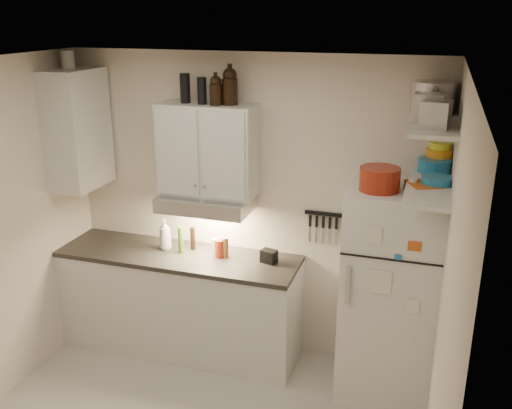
% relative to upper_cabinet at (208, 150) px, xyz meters
% --- Properties ---
extents(ceiling, '(3.20, 3.00, 0.02)m').
position_rel_upper_cabinet_xyz_m(ceiling, '(0.30, -1.33, 0.78)').
color(ceiling, silver).
rests_on(ceiling, ground).
extents(back_wall, '(3.20, 0.02, 2.60)m').
position_rel_upper_cabinet_xyz_m(back_wall, '(0.30, 0.18, -0.53)').
color(back_wall, beige).
rests_on(back_wall, ground).
extents(right_wall, '(0.02, 3.00, 2.60)m').
position_rel_upper_cabinet_xyz_m(right_wall, '(1.91, -1.33, -0.53)').
color(right_wall, beige).
rests_on(right_wall, ground).
extents(base_cabinet, '(2.10, 0.60, 0.88)m').
position_rel_upper_cabinet_xyz_m(base_cabinet, '(-0.25, -0.14, -1.39)').
color(base_cabinet, silver).
rests_on(base_cabinet, floor).
extents(countertop, '(2.10, 0.62, 0.04)m').
position_rel_upper_cabinet_xyz_m(countertop, '(-0.25, -0.14, -0.93)').
color(countertop, '#2A2824').
rests_on(countertop, base_cabinet).
extents(upper_cabinet, '(0.80, 0.33, 0.75)m').
position_rel_upper_cabinet_xyz_m(upper_cabinet, '(0.00, 0.00, 0.00)').
color(upper_cabinet, silver).
rests_on(upper_cabinet, back_wall).
extents(side_cabinet, '(0.33, 0.55, 1.00)m').
position_rel_upper_cabinet_xyz_m(side_cabinet, '(-1.14, -0.14, 0.12)').
color(side_cabinet, silver).
rests_on(side_cabinet, left_wall).
extents(range_hood, '(0.76, 0.46, 0.12)m').
position_rel_upper_cabinet_xyz_m(range_hood, '(0.00, -0.06, -0.44)').
color(range_hood, silver).
rests_on(range_hood, back_wall).
extents(fridge, '(0.70, 0.68, 1.70)m').
position_rel_upper_cabinet_xyz_m(fridge, '(1.55, -0.18, -0.98)').
color(fridge, silver).
rests_on(fridge, floor).
extents(shelf_hi, '(0.30, 0.95, 0.03)m').
position_rel_upper_cabinet_xyz_m(shelf_hi, '(1.75, -0.31, 0.38)').
color(shelf_hi, silver).
rests_on(shelf_hi, right_wall).
extents(shelf_lo, '(0.30, 0.95, 0.03)m').
position_rel_upper_cabinet_xyz_m(shelf_lo, '(1.75, -0.31, -0.07)').
color(shelf_lo, silver).
rests_on(shelf_lo, right_wall).
extents(knife_strip, '(0.42, 0.02, 0.03)m').
position_rel_upper_cabinet_xyz_m(knife_strip, '(1.00, 0.15, -0.51)').
color(knife_strip, black).
rests_on(knife_strip, back_wall).
extents(dutch_oven, '(0.37, 0.37, 0.17)m').
position_rel_upper_cabinet_xyz_m(dutch_oven, '(1.42, -0.29, -0.04)').
color(dutch_oven, maroon).
rests_on(dutch_oven, fridge).
extents(book_stack, '(0.27, 0.29, 0.08)m').
position_rel_upper_cabinet_xyz_m(book_stack, '(1.72, -0.30, -0.08)').
color(book_stack, '#C05318').
rests_on(book_stack, fridge).
extents(spice_jar, '(0.07, 0.07, 0.10)m').
position_rel_upper_cabinet_xyz_m(spice_jar, '(1.64, -0.28, -0.07)').
color(spice_jar, silver).
rests_on(spice_jar, fridge).
extents(stock_pot, '(0.39, 0.39, 0.22)m').
position_rel_upper_cabinet_xyz_m(stock_pot, '(1.72, 0.00, 0.50)').
color(stock_pot, silver).
rests_on(stock_pot, shelf_hi).
extents(tin_a, '(0.20, 0.18, 0.19)m').
position_rel_upper_cabinet_xyz_m(tin_a, '(1.70, -0.37, 0.48)').
color(tin_a, '#AAAAAD').
rests_on(tin_a, shelf_hi).
extents(tin_b, '(0.20, 0.20, 0.17)m').
position_rel_upper_cabinet_xyz_m(tin_b, '(1.75, -0.56, 0.47)').
color(tin_b, '#AAAAAD').
rests_on(tin_b, shelf_hi).
extents(bowl_teal, '(0.24, 0.24, 0.10)m').
position_rel_upper_cabinet_xyz_m(bowl_teal, '(1.78, 0.05, -0.00)').
color(bowl_teal, '#1D6FA0').
rests_on(bowl_teal, shelf_lo).
extents(bowl_orange, '(0.19, 0.19, 0.06)m').
position_rel_upper_cabinet_xyz_m(bowl_orange, '(1.80, 0.14, 0.08)').
color(bowl_orange, orange).
rests_on(bowl_orange, bowl_teal).
extents(bowl_yellow, '(0.15, 0.15, 0.05)m').
position_rel_upper_cabinet_xyz_m(bowl_yellow, '(1.80, 0.14, 0.13)').
color(bowl_yellow, '#CDD024').
rests_on(bowl_yellow, bowl_orange).
extents(plates, '(0.26, 0.26, 0.05)m').
position_rel_upper_cabinet_xyz_m(plates, '(1.80, -0.27, -0.02)').
color(plates, '#1D6FA0').
rests_on(plates, shelf_lo).
extents(growler_a, '(0.12, 0.12, 0.24)m').
position_rel_upper_cabinet_xyz_m(growler_a, '(0.10, -0.05, 0.49)').
color(growler_a, black).
rests_on(growler_a, upper_cabinet).
extents(growler_b, '(0.13, 0.13, 0.29)m').
position_rel_upper_cabinet_xyz_m(growler_b, '(0.20, 0.00, 0.52)').
color(growler_b, black).
rests_on(growler_b, upper_cabinet).
extents(thermos_a, '(0.08, 0.08, 0.21)m').
position_rel_upper_cabinet_xyz_m(thermos_a, '(-0.02, -0.04, 0.48)').
color(thermos_a, black).
rests_on(thermos_a, upper_cabinet).
extents(thermos_b, '(0.10, 0.10, 0.23)m').
position_rel_upper_cabinet_xyz_m(thermos_b, '(-0.18, -0.01, 0.49)').
color(thermos_b, black).
rests_on(thermos_b, upper_cabinet).
extents(side_jar, '(0.12, 0.12, 0.14)m').
position_rel_upper_cabinet_xyz_m(side_jar, '(-1.19, -0.09, 0.70)').
color(side_jar, silver).
rests_on(side_jar, side_cabinet).
extents(soap_bottle, '(0.14, 0.15, 0.31)m').
position_rel_upper_cabinet_xyz_m(soap_bottle, '(-0.40, -0.07, -0.75)').
color(soap_bottle, silver).
rests_on(soap_bottle, countertop).
extents(pepper_mill, '(0.06, 0.06, 0.18)m').
position_rel_upper_cabinet_xyz_m(pepper_mill, '(0.16, -0.08, -0.82)').
color(pepper_mill, brown).
rests_on(pepper_mill, countertop).
extents(oil_bottle, '(0.06, 0.06, 0.24)m').
position_rel_upper_cabinet_xyz_m(oil_bottle, '(-0.24, -0.10, -0.79)').
color(oil_bottle, '#365B16').
rests_on(oil_bottle, countertop).
extents(vinegar_bottle, '(0.04, 0.04, 0.21)m').
position_rel_upper_cabinet_xyz_m(vinegar_bottle, '(-0.17, -0.00, -0.80)').
color(vinegar_bottle, black).
rests_on(vinegar_bottle, countertop).
extents(clear_bottle, '(0.06, 0.06, 0.16)m').
position_rel_upper_cabinet_xyz_m(clear_bottle, '(0.07, -0.08, -0.83)').
color(clear_bottle, silver).
rests_on(clear_bottle, countertop).
extents(red_jar, '(0.08, 0.08, 0.16)m').
position_rel_upper_cabinet_xyz_m(red_jar, '(0.12, -0.09, -0.83)').
color(red_jar, maroon).
rests_on(red_jar, countertop).
extents(caddy, '(0.15, 0.12, 0.11)m').
position_rel_upper_cabinet_xyz_m(caddy, '(0.54, -0.06, -0.85)').
color(caddy, black).
rests_on(caddy, countertop).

